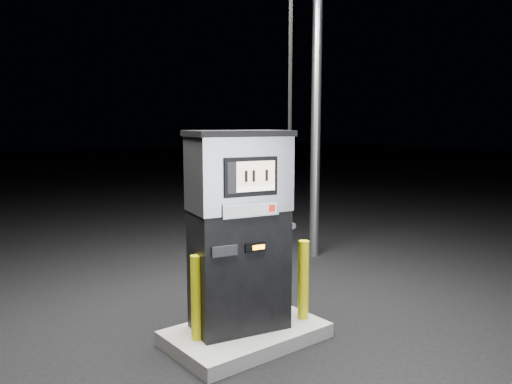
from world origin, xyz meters
TOP-DOWN VIEW (x-y plane):
  - ground at (0.00, 0.00)m, footprint 80.00×80.00m
  - pump_island at (0.00, 0.00)m, footprint 1.60×1.00m
  - fuel_dispenser at (-0.04, 0.05)m, footprint 1.18×0.80m
  - bollard_left at (-0.55, 0.07)m, footprint 0.12×0.12m
  - bollard_right at (0.65, -0.19)m, footprint 0.15×0.15m

SIDE VIEW (x-z plane):
  - ground at x=0.00m, z-range 0.00..0.00m
  - pump_island at x=0.00m, z-range 0.00..0.15m
  - bollard_left at x=-0.55m, z-range 0.15..1.00m
  - bollard_right at x=0.65m, z-range 0.15..1.02m
  - fuel_dispenser at x=-0.04m, z-range -0.92..3.33m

